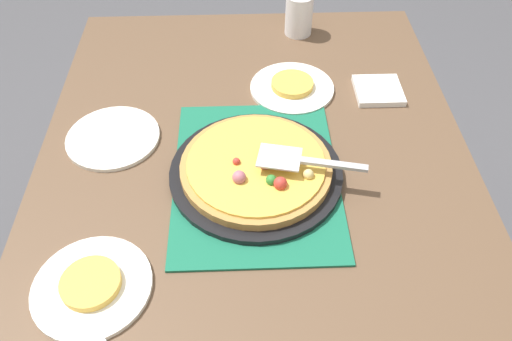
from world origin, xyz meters
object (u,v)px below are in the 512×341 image
served_slice_right (91,283)px  napkin_stack (378,90)px  plate_far_right (92,287)px  plate_side (113,138)px  plate_near_left (292,88)px  served_slice_left (292,84)px  cup_near (299,15)px  pizza_pan (256,173)px  pizza_server (302,160)px  pizza (256,167)px

served_slice_right → napkin_stack: 0.85m
plate_far_right → plate_side: bearing=3.5°
plate_near_left → served_slice_left: bearing=0.0°
cup_near → served_slice_left: bearing=171.5°
plate_far_right → served_slice_left: (0.58, -0.42, 0.01)m
served_slice_right → napkin_stack: served_slice_right is taller
plate_near_left → cup_near: bearing=-8.5°
pizza_pan → plate_far_right: 0.41m
plate_near_left → napkin_stack: napkin_stack is taller
plate_near_left → napkin_stack: size_ratio=1.83×
pizza_server → served_slice_right: bearing=121.3°
served_slice_left → napkin_stack: 0.23m
served_slice_left → pizza_server: 0.33m
pizza_pan → served_slice_left: (0.31, -0.11, 0.01)m
pizza → plate_side: (0.14, 0.34, -0.03)m
pizza_pan → plate_side: 0.36m
pizza → plate_side: bearing=68.0°
plate_far_right → plate_side: same height
pizza_pan → cup_near: size_ratio=3.17×
plate_near_left → served_slice_left: size_ratio=2.00×
pizza → pizza_server: 0.10m
plate_near_left → served_slice_right: 0.71m
pizza → cup_near: cup_near is taller
served_slice_left → served_slice_right: (-0.58, 0.42, 0.00)m
plate_near_left → plate_side: bearing=111.6°
plate_side → served_slice_right: 0.40m
plate_near_left → napkin_stack: 0.22m
cup_near → pizza_server: bearing=175.1°
cup_near → pizza: bearing=166.0°
served_slice_left → pizza_server: pizza_server is taller
pizza → napkin_stack: (0.29, -0.33, -0.03)m
served_slice_right → pizza_pan: bearing=-49.2°
served_slice_right → pizza_server: 0.48m
served_slice_right → pizza_server: size_ratio=0.47×
cup_near → napkin_stack: size_ratio=1.00×
pizza → plate_near_left: (0.31, -0.11, -0.03)m
pizza_pan → plate_side: (0.13, 0.33, -0.01)m
pizza_server → served_slice_left: bearing=-1.9°
pizza → pizza_pan: bearing=31.5°
napkin_stack → plate_near_left: bearing=84.2°
plate_near_left → served_slice_left: (0.00, 0.00, 0.01)m
plate_near_left → plate_side: same height
served_slice_left → pizza_server: bearing=178.1°
plate_side → pizza_server: size_ratio=0.94×
pizza_pan → served_slice_left: 0.33m
plate_far_right → cup_near: bearing=-28.2°
plate_side → napkin_stack: 0.68m
pizza_pan → served_slice_right: 0.41m
served_slice_left → served_slice_right: 0.71m
cup_near → napkin_stack: (-0.30, -0.18, -0.05)m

